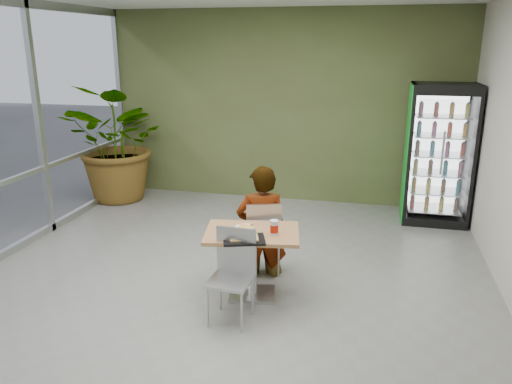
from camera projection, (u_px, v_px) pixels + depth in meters
ground at (224, 289)px, 5.59m from camera, size 7.00×7.00×0.00m
room_envelope at (221, 149)px, 5.13m from camera, size 6.00×7.00×3.20m
dining_table at (252, 250)px, 5.29m from camera, size 1.08×0.84×0.75m
chair_far at (263, 232)px, 5.79m from camera, size 0.51×0.51×0.91m
chair_near at (233, 267)px, 4.89m from camera, size 0.43×0.43×0.91m
seated_woman at (262, 233)px, 5.85m from camera, size 0.69×0.55×1.62m
pizza_plate at (245, 226)px, 5.33m from camera, size 0.30×0.27×0.03m
soda_cup at (274, 228)px, 5.12m from camera, size 0.09×0.09×0.16m
napkin_stack at (227, 237)px, 5.05m from camera, size 0.17×0.17×0.02m
cafeteria_tray at (244, 240)px, 4.98m from camera, size 0.49×0.41×0.02m
beverage_fridge at (439, 155)px, 7.45m from camera, size 0.95×0.73×2.09m
potted_plant at (120, 143)px, 8.50m from camera, size 2.21×2.05×2.01m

